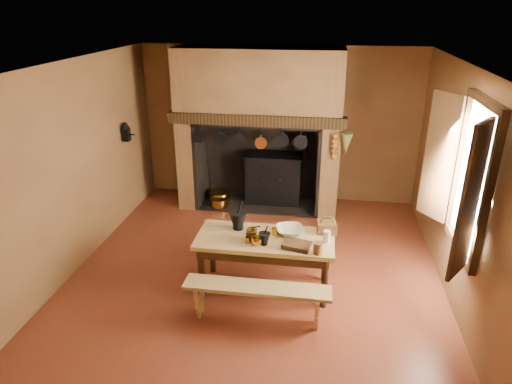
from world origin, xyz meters
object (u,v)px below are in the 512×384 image
(work_table, at_px, (265,245))
(wicker_basket, at_px, (327,227))
(bench_front, at_px, (257,295))
(coffee_grinder, at_px, (252,234))
(iron_range, at_px, (274,178))
(mixing_bowl, at_px, (290,230))

(work_table, height_order, wicker_basket, wicker_basket)
(bench_front, bearing_deg, coffee_grinder, 105.05)
(iron_range, height_order, bench_front, iron_range)
(work_table, relative_size, bench_front, 1.02)
(bench_front, xyz_separation_m, mixing_bowl, (0.30, 0.82, 0.43))
(iron_range, distance_m, work_table, 2.80)
(bench_front, xyz_separation_m, wicker_basket, (0.76, 0.92, 0.47))
(work_table, bearing_deg, iron_range, 94.36)
(wicker_basket, bearing_deg, coffee_grinder, -164.65)
(bench_front, distance_m, coffee_grinder, 0.77)
(work_table, distance_m, bench_front, 0.73)
(work_table, distance_m, coffee_grinder, 0.27)
(iron_range, height_order, coffee_grinder, iron_range)
(iron_range, bearing_deg, bench_front, -86.49)
(coffee_grinder, bearing_deg, wicker_basket, 15.10)
(bench_front, relative_size, coffee_grinder, 8.43)
(work_table, relative_size, mixing_bowl, 4.87)
(work_table, xyz_separation_m, mixing_bowl, (0.30, 0.15, 0.16))
(iron_range, bearing_deg, wicker_basket, -69.00)
(work_table, bearing_deg, mixing_bowl, 26.48)
(bench_front, relative_size, wicker_basket, 6.53)
(iron_range, bearing_deg, coffee_grinder, -88.91)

